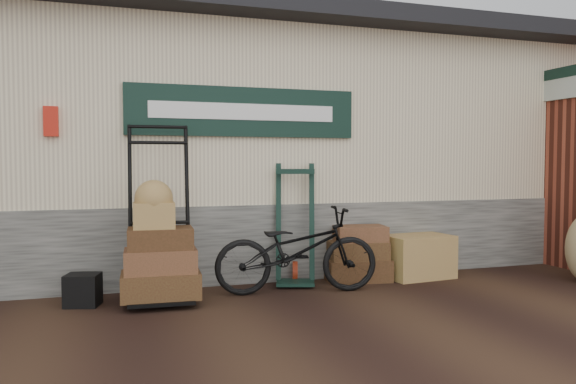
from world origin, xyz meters
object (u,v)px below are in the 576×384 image
object	(u,v)px
green_barrow	(295,224)
wicker_hamper	(418,256)
suitcase_stack	(357,253)
black_trunk	(83,290)
porter_trolley	(159,211)
bicycle	(297,246)

from	to	relation	value
green_barrow	wicker_hamper	size ratio (longest dim) A/B	1.74
suitcase_stack	black_trunk	world-z (taller)	suitcase_stack
porter_trolley	bicycle	bearing A→B (deg)	-0.93
wicker_hamper	green_barrow	bearing A→B (deg)	176.14
porter_trolley	black_trunk	bearing A→B (deg)	-177.85
green_barrow	suitcase_stack	bearing A→B (deg)	16.53
porter_trolley	suitcase_stack	world-z (taller)	porter_trolley
porter_trolley	wicker_hamper	bearing A→B (deg)	7.21
green_barrow	suitcase_stack	world-z (taller)	green_barrow
porter_trolley	black_trunk	size ratio (longest dim) A/B	5.83
black_trunk	suitcase_stack	bearing A→B (deg)	4.95
bicycle	black_trunk	bearing A→B (deg)	94.07
bicycle	green_barrow	bearing A→B (deg)	-8.94
porter_trolley	black_trunk	distance (m)	1.05
porter_trolley	bicycle	distance (m)	1.47
porter_trolley	wicker_hamper	size ratio (longest dim) A/B	2.30
wicker_hamper	bicycle	world-z (taller)	bicycle
green_barrow	wicker_hamper	world-z (taller)	green_barrow
suitcase_stack	wicker_hamper	bearing A→B (deg)	-6.13
green_barrow	suitcase_stack	size ratio (longest dim) A/B	1.86
porter_trolley	black_trunk	world-z (taller)	porter_trolley
wicker_hamper	bicycle	xyz separation A→B (m)	(-1.65, -0.31, 0.25)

